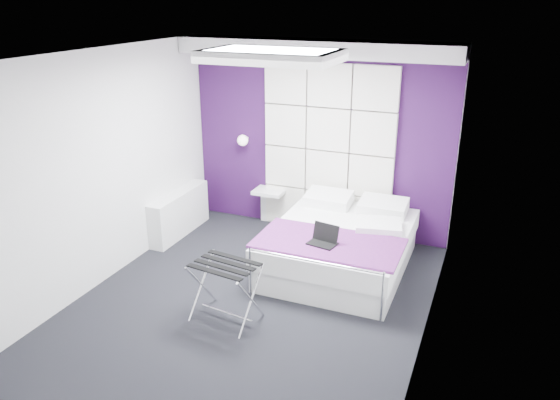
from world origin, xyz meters
name	(u,v)px	position (x,y,z in m)	size (l,w,h in m)	color
floor	(251,304)	(0.00, 0.00, 0.00)	(4.40, 4.40, 0.00)	black
ceiling	(246,56)	(0.00, 0.00, 2.60)	(4.40, 4.40, 0.00)	white
wall_back	(319,139)	(0.00, 2.20, 1.30)	(3.60, 3.60, 0.00)	silver
wall_left	(102,169)	(-1.80, 0.00, 1.30)	(4.40, 4.40, 0.00)	silver
wall_right	(434,217)	(1.80, 0.00, 1.30)	(4.40, 4.40, 0.00)	silver
accent_wall	(319,139)	(0.00, 2.19, 1.30)	(3.58, 0.02, 2.58)	#2C0D39
soffit	(315,48)	(0.00, 1.95, 2.50)	(3.58, 0.50, 0.20)	silver
headboard	(328,151)	(0.15, 2.14, 1.17)	(1.80, 0.08, 2.30)	silver
skylight	(272,55)	(0.00, 0.60, 2.55)	(1.36, 0.86, 0.12)	white
wall_lamp	(244,140)	(-1.05, 2.06, 1.22)	(0.15, 0.15, 0.15)	white
radiator	(179,213)	(-1.69, 1.30, 0.30)	(0.22, 1.20, 0.60)	silver
bed	(340,246)	(0.64, 1.17, 0.29)	(1.62, 1.95, 0.69)	silver
nightstand	(269,191)	(-0.65, 2.02, 0.52)	(0.43, 0.33, 0.05)	silver
luggage_rack	(226,292)	(-0.11, -0.35, 0.31)	(0.63, 0.47, 0.62)	silver
laptop	(323,239)	(0.59, 0.64, 0.60)	(0.30, 0.22, 0.22)	black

